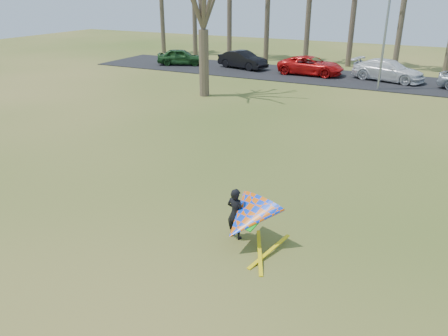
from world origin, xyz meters
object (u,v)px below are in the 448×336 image
at_px(streetlight, 389,23).
at_px(car_2, 311,66).
at_px(car_0, 181,57).
at_px(car_1, 243,60).
at_px(car_3, 388,70).
at_px(kite_flyer, 246,218).

relative_size(streetlight, car_2, 1.53).
height_order(car_0, car_1, car_1).
bearing_deg(streetlight, car_1, 164.25).
height_order(streetlight, car_3, streetlight).
height_order(car_0, car_2, car_2).
height_order(car_3, kite_flyer, kite_flyer).
bearing_deg(car_1, car_3, -75.22).
distance_m(car_1, car_3, 12.11).
relative_size(car_0, car_1, 0.93).
xyz_separation_m(streetlight, kite_flyer, (-0.31, -22.36, -3.62)).
distance_m(car_2, kite_flyer, 26.17).
xyz_separation_m(streetlight, car_0, (-17.95, 2.60, -3.68)).
xyz_separation_m(car_0, car_1, (5.83, 0.82, 0.03)).
xyz_separation_m(car_0, kite_flyer, (17.64, -24.96, 0.06)).
bearing_deg(car_1, car_0, 112.68).
height_order(car_1, kite_flyer, kite_flyer).
distance_m(streetlight, car_3, 4.99).
relative_size(car_0, kite_flyer, 1.77).
bearing_deg(car_1, streetlight, -91.04).
height_order(streetlight, car_0, streetlight).
height_order(car_2, car_3, car_3).
relative_size(car_2, kite_flyer, 2.19).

